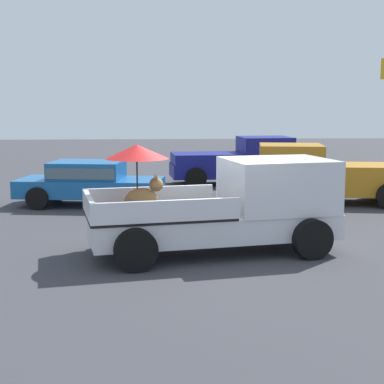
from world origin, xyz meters
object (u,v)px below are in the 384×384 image
Objects in this scene: pickup_truck_red at (323,175)px; parked_sedan_near at (89,181)px; pickup_truck_far at (239,161)px; pickup_truck_main at (232,205)px.

pickup_truck_red is 1.11× the size of parked_sedan_near.
pickup_truck_far is (-1.92, 4.43, 0.00)m from pickup_truck_red.
pickup_truck_far reaches higher than parked_sedan_near.
pickup_truck_main is 1.05× the size of pickup_truck_red.
pickup_truck_main is 6.85m from pickup_truck_red.
pickup_truck_far is (1.71, 10.23, -0.10)m from pickup_truck_main.
parked_sedan_near is (-3.52, 5.85, -0.23)m from pickup_truck_main.
pickup_truck_red is at bearing -70.42° from pickup_truck_far.
pickup_truck_main is 6.82m from parked_sedan_near.
pickup_truck_main reaches higher than pickup_truck_far.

